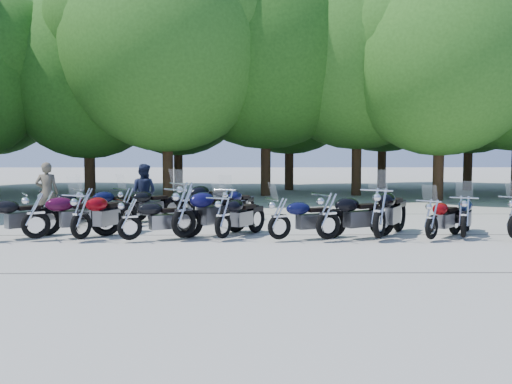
{
  "coord_description": "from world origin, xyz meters",
  "views": [
    {
      "loc": [
        -0.13,
        -13.59,
        2.32
      ],
      "look_at": [
        0.0,
        1.5,
        1.1
      ],
      "focal_mm": 42.0,
      "sensor_mm": 36.0,
      "label": 1
    }
  ],
  "objects_px": {
    "motorcycle_4": "(184,211)",
    "motorcycle_5": "(223,216)",
    "motorcycle_6": "(279,217)",
    "motorcycle_15": "(186,201)",
    "motorcycle_3": "(130,218)",
    "motorcycle_8": "(379,211)",
    "motorcycle_2": "(81,215)",
    "motorcycle_16": "(228,205)",
    "motorcycle_12": "(48,206)",
    "motorcycle_10": "(464,215)",
    "motorcycle_1": "(36,214)",
    "motorcycle_7": "(328,214)",
    "motorcycle_9": "(432,218)",
    "motorcycle_14": "(127,205)",
    "rider_1": "(143,192)",
    "rider_0": "(47,192)",
    "motorcycle_13": "(86,205)"
  },
  "relations": [
    {
      "from": "motorcycle_6",
      "to": "motorcycle_13",
      "type": "xyz_separation_m",
      "value": [
        -5.27,
        2.62,
        0.02
      ]
    },
    {
      "from": "motorcycle_2",
      "to": "motorcycle_16",
      "type": "distance_m",
      "value": 4.26
    },
    {
      "from": "motorcycle_2",
      "to": "motorcycle_12",
      "type": "relative_size",
      "value": 1.12
    },
    {
      "from": "motorcycle_4",
      "to": "motorcycle_10",
      "type": "xyz_separation_m",
      "value": [
        6.74,
        0.05,
        -0.12
      ]
    },
    {
      "from": "motorcycle_4",
      "to": "motorcycle_6",
      "type": "height_order",
      "value": "motorcycle_4"
    },
    {
      "from": "motorcycle_3",
      "to": "motorcycle_5",
      "type": "xyz_separation_m",
      "value": [
        2.18,
        0.21,
        0.02
      ]
    },
    {
      "from": "motorcycle_6",
      "to": "motorcycle_12",
      "type": "bearing_deg",
      "value": 42.75
    },
    {
      "from": "motorcycle_7",
      "to": "motorcycle_14",
      "type": "relative_size",
      "value": 1.07
    },
    {
      "from": "motorcycle_2",
      "to": "motorcycle_1",
      "type": "bearing_deg",
      "value": 21.21
    },
    {
      "from": "motorcycle_10",
      "to": "motorcycle_14",
      "type": "distance_m",
      "value": 8.93
    },
    {
      "from": "motorcycle_5",
      "to": "motorcycle_6",
      "type": "height_order",
      "value": "motorcycle_5"
    },
    {
      "from": "motorcycle_12",
      "to": "motorcycle_10",
      "type": "bearing_deg",
      "value": -124.54
    },
    {
      "from": "motorcycle_4",
      "to": "rider_0",
      "type": "height_order",
      "value": "rider_0"
    },
    {
      "from": "motorcycle_13",
      "to": "rider_0",
      "type": "xyz_separation_m",
      "value": [
        -1.39,
        0.9,
        0.28
      ]
    },
    {
      "from": "motorcycle_4",
      "to": "motorcycle_6",
      "type": "xyz_separation_m",
      "value": [
        2.28,
        -0.2,
        -0.13
      ]
    },
    {
      "from": "motorcycle_3",
      "to": "motorcycle_14",
      "type": "distance_m",
      "value": 2.78
    },
    {
      "from": "motorcycle_7",
      "to": "motorcycle_9",
      "type": "relative_size",
      "value": 1.15
    },
    {
      "from": "motorcycle_3",
      "to": "motorcycle_4",
      "type": "distance_m",
      "value": 1.27
    },
    {
      "from": "motorcycle_1",
      "to": "motorcycle_12",
      "type": "relative_size",
      "value": 1.14
    },
    {
      "from": "motorcycle_1",
      "to": "motorcycle_14",
      "type": "distance_m",
      "value": 2.99
    },
    {
      "from": "motorcycle_4",
      "to": "rider_0",
      "type": "relative_size",
      "value": 1.43
    },
    {
      "from": "motorcycle_7",
      "to": "motorcycle_15",
      "type": "xyz_separation_m",
      "value": [
        -3.67,
        2.93,
        0.04
      ]
    },
    {
      "from": "motorcycle_9",
      "to": "motorcycle_3",
      "type": "bearing_deg",
      "value": 40.83
    },
    {
      "from": "motorcycle_4",
      "to": "motorcycle_5",
      "type": "bearing_deg",
      "value": -141.04
    },
    {
      "from": "motorcycle_10",
      "to": "motorcycle_15",
      "type": "relative_size",
      "value": 0.87
    },
    {
      "from": "motorcycle_9",
      "to": "motorcycle_12",
      "type": "bearing_deg",
      "value": 25.34
    },
    {
      "from": "motorcycle_16",
      "to": "rider_1",
      "type": "distance_m",
      "value": 2.91
    },
    {
      "from": "motorcycle_2",
      "to": "motorcycle_8",
      "type": "height_order",
      "value": "motorcycle_8"
    },
    {
      "from": "motorcycle_5",
      "to": "motorcycle_16",
      "type": "bearing_deg",
      "value": -59.18
    },
    {
      "from": "motorcycle_6",
      "to": "motorcycle_15",
      "type": "height_order",
      "value": "motorcycle_15"
    },
    {
      "from": "motorcycle_8",
      "to": "motorcycle_6",
      "type": "bearing_deg",
      "value": 29.24
    },
    {
      "from": "motorcycle_4",
      "to": "motorcycle_13",
      "type": "xyz_separation_m",
      "value": [
        -2.99,
        2.42,
        -0.1
      ]
    },
    {
      "from": "motorcycle_9",
      "to": "motorcycle_5",
      "type": "bearing_deg",
      "value": 38.56
    },
    {
      "from": "motorcycle_5",
      "to": "motorcycle_6",
      "type": "bearing_deg",
      "value": -154.91
    },
    {
      "from": "motorcycle_14",
      "to": "rider_0",
      "type": "xyz_separation_m",
      "value": [
        -2.52,
        0.87,
        0.28
      ]
    },
    {
      "from": "motorcycle_10",
      "to": "motorcycle_14",
      "type": "height_order",
      "value": "motorcycle_14"
    },
    {
      "from": "motorcycle_12",
      "to": "motorcycle_15",
      "type": "height_order",
      "value": "motorcycle_15"
    },
    {
      "from": "motorcycle_7",
      "to": "motorcycle_14",
      "type": "bearing_deg",
      "value": 33.89
    },
    {
      "from": "motorcycle_12",
      "to": "motorcycle_13",
      "type": "relative_size",
      "value": 0.94
    },
    {
      "from": "motorcycle_9",
      "to": "rider_1",
      "type": "height_order",
      "value": "rider_1"
    },
    {
      "from": "motorcycle_6",
      "to": "motorcycle_9",
      "type": "height_order",
      "value": "motorcycle_6"
    },
    {
      "from": "motorcycle_1",
      "to": "motorcycle_16",
      "type": "distance_m",
      "value": 5.13
    },
    {
      "from": "motorcycle_1",
      "to": "motorcycle_14",
      "type": "relative_size",
      "value": 1.07
    },
    {
      "from": "motorcycle_6",
      "to": "motorcycle_16",
      "type": "relative_size",
      "value": 0.97
    },
    {
      "from": "motorcycle_5",
      "to": "rider_1",
      "type": "xyz_separation_m",
      "value": [
        -2.56,
        3.79,
        0.25
      ]
    },
    {
      "from": "motorcycle_8",
      "to": "motorcycle_15",
      "type": "relative_size",
      "value": 1.03
    },
    {
      "from": "motorcycle_5",
      "to": "motorcycle_8",
      "type": "height_order",
      "value": "motorcycle_8"
    },
    {
      "from": "motorcycle_7",
      "to": "motorcycle_8",
      "type": "relative_size",
      "value": 0.91
    },
    {
      "from": "motorcycle_15",
      "to": "motorcycle_3",
      "type": "bearing_deg",
      "value": 109.79
    },
    {
      "from": "motorcycle_13",
      "to": "motorcycle_16",
      "type": "xyz_separation_m",
      "value": [
        3.95,
        0.03,
        -0.01
      ]
    }
  ]
}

